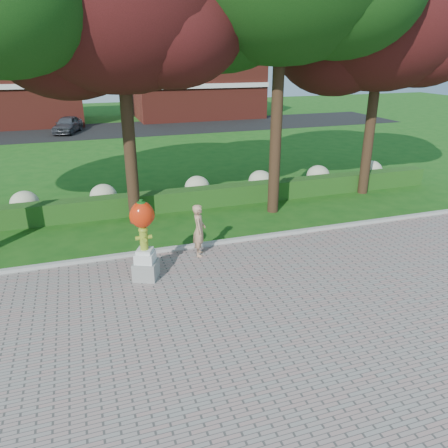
# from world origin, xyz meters

# --- Properties ---
(ground) EXTENTS (100.00, 100.00, 0.00)m
(ground) POSITION_xyz_m (0.00, 0.00, 0.00)
(ground) COLOR #174F13
(ground) RESTS_ON ground
(walkway) EXTENTS (40.00, 14.00, 0.04)m
(walkway) POSITION_xyz_m (0.00, -4.00, 0.02)
(walkway) COLOR gray
(walkway) RESTS_ON ground
(curb) EXTENTS (40.00, 0.18, 0.15)m
(curb) POSITION_xyz_m (0.00, 3.00, 0.07)
(curb) COLOR #ADADA5
(curb) RESTS_ON ground
(lawn_hedge) EXTENTS (24.00, 0.70, 0.80)m
(lawn_hedge) POSITION_xyz_m (0.00, 7.00, 0.40)
(lawn_hedge) COLOR #164D18
(lawn_hedge) RESTS_ON ground
(hydrangea_row) EXTENTS (20.10, 1.10, 0.99)m
(hydrangea_row) POSITION_xyz_m (0.57, 8.00, 0.55)
(hydrangea_row) COLOR #B9B68D
(hydrangea_row) RESTS_ON ground
(street) EXTENTS (50.00, 8.00, 0.02)m
(street) POSITION_xyz_m (0.00, 28.00, 0.01)
(street) COLOR black
(street) RESTS_ON ground
(building_right) EXTENTS (12.00, 8.00, 6.40)m
(building_right) POSITION_xyz_m (8.00, 34.00, 3.20)
(building_right) COLOR maroon
(building_right) RESTS_ON ground
(tree_mid_left) EXTENTS (8.25, 7.04, 10.69)m
(tree_mid_left) POSITION_xyz_m (-2.10, 6.08, 7.30)
(tree_mid_left) COLOR black
(tree_mid_left) RESTS_ON ground
(tree_far_right) EXTENTS (7.88, 6.72, 10.21)m
(tree_far_right) POSITION_xyz_m (8.40, 6.58, 6.97)
(tree_far_right) COLOR black
(tree_far_right) RESTS_ON ground
(hydrant_sculpture) EXTENTS (0.85, 0.85, 2.37)m
(hydrant_sculpture) POSITION_xyz_m (-2.32, 1.39, 1.29)
(hydrant_sculpture) COLOR gray
(hydrant_sculpture) RESTS_ON walkway
(woman) EXTENTS (0.55, 0.70, 1.69)m
(woman) POSITION_xyz_m (-0.46, 2.40, 0.88)
(woman) COLOR tan
(woman) RESTS_ON walkway
(parked_car) EXTENTS (2.67, 4.13, 1.31)m
(parked_car) POSITION_xyz_m (-4.39, 27.71, 0.67)
(parked_car) COLOR #44464D
(parked_car) RESTS_ON street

